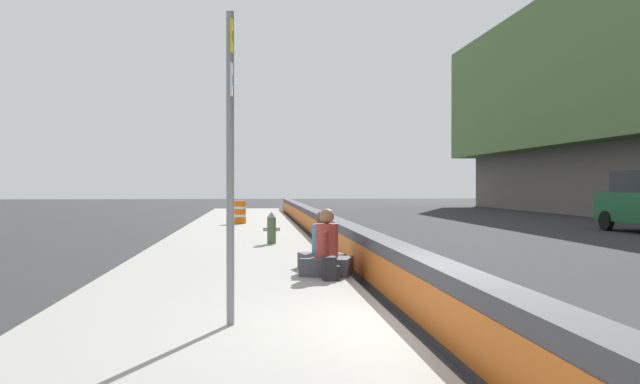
# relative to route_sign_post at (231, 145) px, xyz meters

# --- Properties ---
(ground_plane) EXTENTS (160.00, 160.00, 0.00)m
(ground_plane) POSITION_rel_route_sign_post_xyz_m (-0.33, -2.42, -2.21)
(ground_plane) COLOR #2B2B2D
(ground_plane) RESTS_ON ground
(sidewalk_strip) EXTENTS (80.00, 4.40, 0.14)m
(sidewalk_strip) POSITION_rel_route_sign_post_xyz_m (-0.33, 0.23, -2.14)
(sidewalk_strip) COLOR gray
(sidewalk_strip) RESTS_ON ground_plane
(jersey_barrier) EXTENTS (76.00, 0.45, 0.85)m
(jersey_barrier) POSITION_rel_route_sign_post_xyz_m (-0.33, -2.42, -1.79)
(jersey_barrier) COLOR #47474C
(jersey_barrier) RESTS_ON ground_plane
(route_sign_post) EXTENTS (0.44, 0.09, 3.60)m
(route_sign_post) POSITION_rel_route_sign_post_xyz_m (0.00, 0.00, 0.00)
(route_sign_post) COLOR gray
(route_sign_post) RESTS_ON sidewalk_strip
(fire_hydrant) EXTENTS (0.26, 0.46, 0.88)m
(fire_hydrant) POSITION_rel_route_sign_post_xyz_m (10.87, -0.74, -1.62)
(fire_hydrant) COLOR #47663D
(fire_hydrant) RESTS_ON sidewalk_strip
(seated_person_foreground) EXTENTS (0.94, 1.03, 1.19)m
(seated_person_foreground) POSITION_rel_route_sign_post_xyz_m (4.23, -1.56, -1.70)
(seated_person_foreground) COLOR #424247
(seated_person_foreground) RESTS_ON sidewalk_strip
(seated_person_middle) EXTENTS (0.81, 0.91, 1.10)m
(seated_person_middle) POSITION_rel_route_sign_post_xyz_m (5.20, -1.56, -1.73)
(seated_person_middle) COLOR #424247
(seated_person_middle) RESTS_ON sidewalk_strip
(backpack) EXTENTS (0.32, 0.28, 0.40)m
(backpack) POSITION_rel_route_sign_post_xyz_m (3.58, -1.55, -1.88)
(backpack) COLOR #232328
(backpack) RESTS_ON sidewalk_strip
(construction_barrel) EXTENTS (0.54, 0.54, 0.95)m
(construction_barrel) POSITION_rel_route_sign_post_xyz_m (20.88, 0.33, -1.59)
(construction_barrel) COLOR orange
(construction_barrel) RESTS_ON sidewalk_strip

